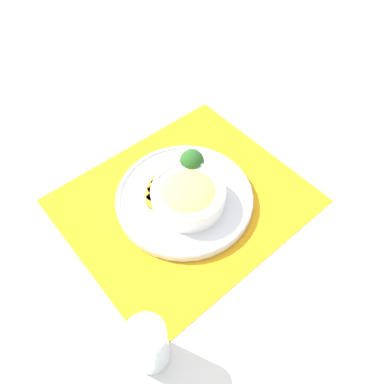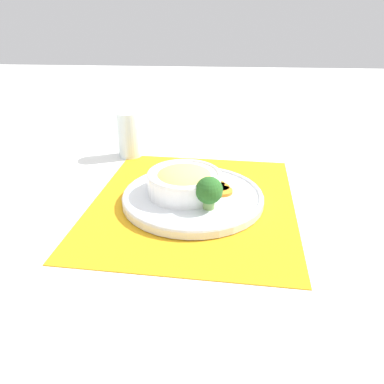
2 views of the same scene
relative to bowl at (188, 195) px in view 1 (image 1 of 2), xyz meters
name	(u,v)px [view 1 (image 1 of 2)]	position (x,y,z in m)	size (l,w,h in m)	color
ground_plane	(185,201)	(0.01, 0.02, -0.05)	(4.00, 4.00, 0.00)	white
placemat	(185,201)	(0.01, 0.02, -0.05)	(0.55, 0.48, 0.00)	orange
plate	(185,197)	(0.01, 0.02, -0.03)	(0.31, 0.31, 0.02)	silver
bowl	(188,195)	(0.00, 0.00, 0.00)	(0.16, 0.16, 0.06)	white
broccoli_floret	(192,162)	(0.07, 0.06, 0.01)	(0.06, 0.06, 0.07)	#84AD5B
carrot_slice_near	(161,182)	(-0.01, 0.08, -0.03)	(0.05, 0.05, 0.01)	orange
carrot_slice_middle	(157,188)	(-0.02, 0.08, -0.03)	(0.05, 0.05, 0.01)	orange
carrot_slice_far	(155,194)	(-0.04, 0.07, -0.03)	(0.05, 0.05, 0.01)	orange
carrot_slice_extra	(155,201)	(-0.05, 0.05, -0.03)	(0.05, 0.05, 0.01)	orange
water_glass	(149,346)	(-0.26, -0.18, 0.01)	(0.07, 0.07, 0.13)	silver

